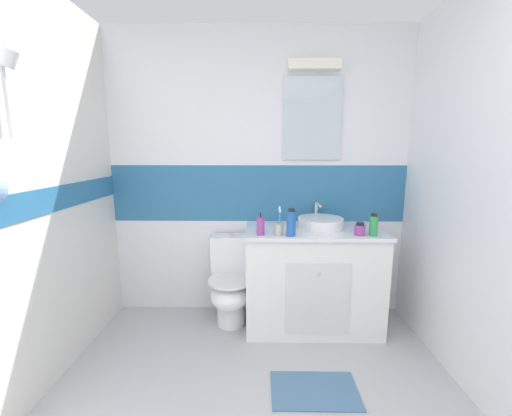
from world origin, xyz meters
name	(u,v)px	position (x,y,z in m)	size (l,w,h in m)	color
ground_plane	(256,412)	(0.00, 1.20, -0.02)	(3.20, 3.48, 0.04)	#B2B2B7
wall_back_tiled	(259,175)	(0.01, 2.45, 1.26)	(3.20, 0.20, 2.50)	white
vanity_cabinet	(312,278)	(0.46, 2.12, 0.43)	(1.11, 0.58, 0.85)	white
sink_basin	(320,222)	(0.52, 2.15, 0.90)	(0.37, 0.41, 0.19)	white
toilet	(231,284)	(-0.23, 2.15, 0.35)	(0.37, 0.50, 0.76)	white
toothbrush_cup	(279,228)	(0.16, 1.92, 0.91)	(0.06, 0.06, 0.22)	#B2ADA3
soap_dispenser	(261,226)	(0.02, 1.93, 0.92)	(0.06, 0.06, 0.18)	#993F99
mouthwash_bottle	(374,225)	(0.87, 1.92, 0.93)	(0.06, 0.06, 0.17)	green
hair_gel_jar	(360,229)	(0.77, 1.93, 0.89)	(0.08, 0.08, 0.10)	#993F99
shampoo_bottle_tall	(291,223)	(0.25, 1.90, 0.95)	(0.07, 0.07, 0.21)	#2659B2
bath_mat	(315,390)	(0.36, 1.34, 0.01)	(0.54, 0.33, 0.01)	#4C7299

